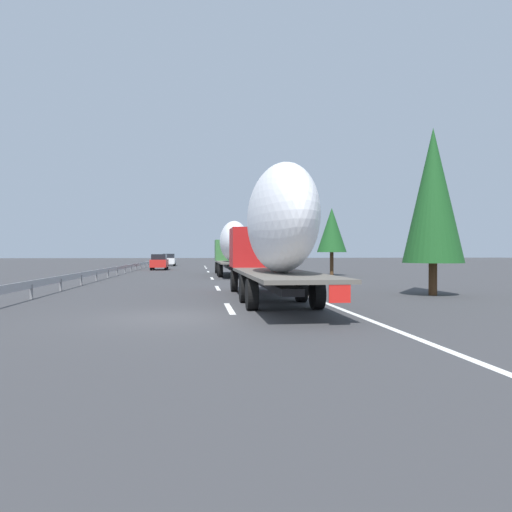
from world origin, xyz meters
TOP-DOWN VIEW (x-y plane):
  - ground_plane at (40.00, 0.00)m, footprint 260.00×260.00m
  - lane_stripe_0 at (2.00, -1.80)m, footprint 3.20×0.20m
  - lane_stripe_1 at (11.19, -1.80)m, footprint 3.20×0.20m
  - lane_stripe_2 at (20.90, -1.80)m, footprint 3.20×0.20m
  - lane_stripe_3 at (33.33, -1.80)m, footprint 3.20×0.20m
  - lane_stripe_4 at (44.17, -1.80)m, footprint 3.20×0.20m
  - lane_stripe_5 at (49.20, -1.80)m, footprint 3.20×0.20m
  - lane_stripe_6 at (54.28, -1.80)m, footprint 3.20×0.20m
  - edge_line_right at (45.00, -5.50)m, footprint 110.00×0.20m
  - truck_lead at (24.44, -3.60)m, footprint 13.17×2.55m
  - truck_trailing at (3.45, -3.60)m, footprint 13.86×2.55m
  - car_red_compact at (39.34, 3.52)m, footprint 4.48×1.78m
  - car_white_van at (55.86, 3.46)m, footprint 4.07×1.85m
  - road_sign at (43.67, -6.70)m, footprint 0.10×0.90m
  - tree_0 at (23.93, -11.86)m, footprint 2.47×2.47m
  - tree_1 at (5.71, -11.08)m, footprint 2.63×2.63m
  - tree_2 at (62.82, -10.53)m, footprint 3.67×3.67m
  - guardrail_median at (43.00, 6.00)m, footprint 94.00×0.10m

SIDE VIEW (x-z plane):
  - ground_plane at x=40.00m, z-range 0.00..0.00m
  - lane_stripe_0 at x=2.00m, z-range 0.00..0.01m
  - lane_stripe_1 at x=11.19m, z-range 0.00..0.01m
  - lane_stripe_2 at x=20.90m, z-range 0.00..0.01m
  - lane_stripe_3 at x=33.33m, z-range 0.00..0.01m
  - lane_stripe_4 at x=44.17m, z-range 0.00..0.01m
  - lane_stripe_5 at x=49.20m, z-range 0.00..0.01m
  - lane_stripe_6 at x=54.28m, z-range 0.00..0.01m
  - edge_line_right at x=45.00m, z-range 0.00..0.01m
  - guardrail_median at x=43.00m, z-range 0.20..0.96m
  - car_red_compact at x=39.34m, z-range 0.02..1.78m
  - car_white_van at x=55.86m, z-range 0.02..1.81m
  - road_sign at x=43.67m, z-range 0.64..4.06m
  - truck_lead at x=24.44m, z-range 0.29..4.72m
  - truck_trailing at x=3.45m, z-range 0.26..5.21m
  - tree_0 at x=23.93m, z-range 0.96..6.62m
  - tree_2 at x=62.82m, z-range 0.86..6.88m
  - tree_1 at x=5.71m, z-range 0.71..8.14m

